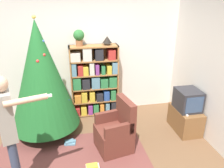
# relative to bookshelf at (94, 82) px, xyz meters

# --- Properties ---
(ground_plane) EXTENTS (14.00, 14.00, 0.00)m
(ground_plane) POSITION_rel_bookshelf_xyz_m (-0.23, -1.71, -0.79)
(ground_plane) COLOR brown
(wall_back) EXTENTS (8.00, 0.10, 2.60)m
(wall_back) POSITION_rel_bookshelf_xyz_m (-0.23, 0.24, 0.51)
(wall_back) COLOR silver
(wall_back) RESTS_ON ground_plane
(area_rug) EXTENTS (2.53, 1.70, 0.01)m
(area_rug) POSITION_rel_bookshelf_xyz_m (-0.57, -1.62, -0.78)
(area_rug) COLOR brown
(area_rug) RESTS_ON ground_plane
(bookshelf) EXTENTS (1.03, 0.31, 1.58)m
(bookshelf) POSITION_rel_bookshelf_xyz_m (0.00, 0.00, 0.00)
(bookshelf) COLOR #A8703D
(bookshelf) RESTS_ON ground_plane
(tv_stand) EXTENTS (0.43, 0.71, 0.47)m
(tv_stand) POSITION_rel_bookshelf_xyz_m (1.69, -1.01, -0.55)
(tv_stand) COLOR brown
(tv_stand) RESTS_ON ground_plane
(television) EXTENTS (0.42, 0.48, 0.40)m
(television) POSITION_rel_bookshelf_xyz_m (1.69, -1.01, -0.12)
(television) COLOR #28282D
(television) RESTS_ON tv_stand
(game_remote) EXTENTS (0.04, 0.12, 0.02)m
(game_remote) POSITION_rel_bookshelf_xyz_m (1.56, -1.22, -0.31)
(game_remote) COLOR white
(game_remote) RESTS_ON tv_stand
(christmas_tree) EXTENTS (1.27, 1.27, 2.25)m
(christmas_tree) POSITION_rel_bookshelf_xyz_m (-1.02, -0.58, 0.41)
(christmas_tree) COLOR #4C3323
(christmas_tree) RESTS_ON ground_plane
(armchair) EXTENTS (0.67, 0.66, 0.92)m
(armchair) POSITION_rel_bookshelf_xyz_m (0.20, -1.31, -0.46)
(armchair) COLOR brown
(armchair) RESTS_ON ground_plane
(standing_person) EXTENTS (0.71, 0.45, 1.68)m
(standing_person) POSITION_rel_bookshelf_xyz_m (-1.30, -1.93, 0.21)
(standing_person) COLOR #38425B
(standing_person) RESTS_ON ground_plane
(potted_plant) EXTENTS (0.22, 0.22, 0.33)m
(potted_plant) POSITION_rel_bookshelf_xyz_m (-0.28, 0.01, 0.99)
(potted_plant) COLOR #935B38
(potted_plant) RESTS_ON bookshelf
(table_lamp) EXTENTS (0.20, 0.20, 0.18)m
(table_lamp) POSITION_rel_bookshelf_xyz_m (0.29, 0.01, 0.90)
(table_lamp) COLOR #473828
(table_lamp) RESTS_ON bookshelf
(book_pile_near_tree) EXTENTS (0.22, 0.18, 0.07)m
(book_pile_near_tree) POSITION_rel_bookshelf_xyz_m (-0.60, -1.04, -0.76)
(book_pile_near_tree) COLOR #5B899E
(book_pile_near_tree) RESTS_ON ground_plane
(book_pile_by_chair) EXTENTS (0.21, 0.15, 0.09)m
(book_pile_by_chair) POSITION_rel_bookshelf_xyz_m (-0.27, -1.77, -0.74)
(book_pile_by_chair) COLOR beige
(book_pile_by_chair) RESTS_ON ground_plane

